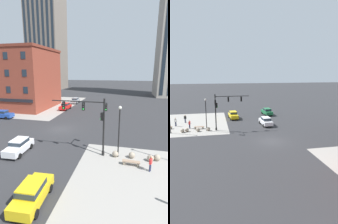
% 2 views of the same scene
% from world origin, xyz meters
% --- Properties ---
extents(ground_plane, '(320.00, 320.00, 0.00)m').
position_xyz_m(ground_plane, '(0.00, 0.00, 0.00)').
color(ground_plane, '#2D2D30').
extents(sidewalk_far_corner, '(32.00, 32.00, 0.02)m').
position_xyz_m(sidewalk_far_corner, '(-20.00, 20.00, 0.00)').
color(sidewalk_far_corner, gray).
rests_on(sidewalk_far_corner, ground).
extents(traffic_signal_main, '(6.31, 2.09, 6.73)m').
position_xyz_m(traffic_signal_main, '(7.12, -7.62, 4.48)').
color(traffic_signal_main, black).
rests_on(traffic_signal_main, ground).
extents(bollard_sphere_curb_a, '(0.70, 0.70, 0.70)m').
position_xyz_m(bollard_sphere_curb_a, '(9.72, -7.84, 0.35)').
color(bollard_sphere_curb_a, gray).
rests_on(bollard_sphere_curb_a, ground).
extents(bollard_sphere_curb_b, '(0.70, 0.70, 0.70)m').
position_xyz_m(bollard_sphere_curb_b, '(11.55, -7.71, 0.35)').
color(bollard_sphere_curb_b, gray).
rests_on(bollard_sphere_curb_b, ground).
extents(bollard_sphere_curb_c, '(0.70, 0.70, 0.70)m').
position_xyz_m(bollard_sphere_curb_c, '(13.51, -7.99, 0.35)').
color(bollard_sphere_curb_c, gray).
rests_on(bollard_sphere_curb_c, ground).
extents(bollard_sphere_curb_d, '(0.70, 0.70, 0.70)m').
position_xyz_m(bollard_sphere_curb_d, '(14.24, -7.65, 0.35)').
color(bollard_sphere_curb_d, gray).
rests_on(bollard_sphere_curb_d, ground).
extents(bench_near_signal, '(1.82, 0.57, 0.49)m').
position_xyz_m(bench_near_signal, '(11.46, -9.39, 0.33)').
color(bench_near_signal, '#9E7F66').
rests_on(bench_near_signal, ground).
extents(pedestrian_at_curb, '(0.33, 0.50, 1.60)m').
position_xyz_m(pedestrian_at_curb, '(13.25, -10.10, 0.91)').
color(pedestrian_at_curb, '#232847').
rests_on(pedestrian_at_curb, ground).
extents(street_lamp_corner_near, '(0.36, 0.36, 5.96)m').
position_xyz_m(street_lamp_corner_near, '(10.00, -7.79, 3.69)').
color(street_lamp_corner_near, black).
rests_on(street_lamp_corner_near, ground).
extents(car_main_northbound_near, '(2.06, 4.48, 1.68)m').
position_xyz_m(car_main_northbound_near, '(-4.54, 15.00, 0.92)').
color(car_main_northbound_near, red).
rests_on(car_main_northbound_near, ground).
extents(car_main_northbound_far, '(1.95, 4.43, 1.68)m').
position_xyz_m(car_main_northbound_far, '(-4.73, 24.31, 0.92)').
color(car_main_northbound_far, '#99999E').
rests_on(car_main_northbound_far, ground).
extents(car_cross_eastbound, '(2.11, 4.51, 1.68)m').
position_xyz_m(car_cross_eastbound, '(4.26, -16.73, 0.92)').
color(car_cross_eastbound, gold).
rests_on(car_cross_eastbound, ground).
extents(car_cross_westbound, '(2.05, 4.48, 1.68)m').
position_xyz_m(car_cross_westbound, '(-1.64, -9.52, 0.92)').
color(car_cross_westbound, silver).
rests_on(car_cross_westbound, ground).
extents(car_main_mid, '(4.43, 1.95, 1.68)m').
position_xyz_m(car_main_mid, '(-14.38, 3.81, 0.92)').
color(car_main_mid, '#23479E').
rests_on(car_main_mid, ground).
extents(storefront_block_near_corner, '(22.12, 16.14, 15.30)m').
position_xyz_m(storefront_block_near_corner, '(-19.84, 15.86, 7.66)').
color(storefront_block_near_corner, brown).
rests_on(storefront_block_near_corner, ground).
extents(residential_tower_skyline_left, '(16.79, 17.82, 62.74)m').
position_xyz_m(residential_tower_skyline_left, '(-31.87, 64.51, 31.39)').
color(residential_tower_skyline_left, '#70665B').
rests_on(residential_tower_skyline_left, ground).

